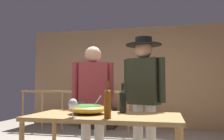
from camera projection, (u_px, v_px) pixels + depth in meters
name	position (u px, v px, depth m)	size (l,w,h in m)	color
back_wall	(135.00, 77.00, 6.31)	(5.84, 0.10, 2.65)	tan
framed_picture	(92.00, 70.00, 6.52)	(0.49, 0.03, 0.53)	#7C7CA7
stair_railing	(103.00, 105.00, 5.42)	(3.27, 0.10, 1.02)	#B2844C
tv_console	(98.00, 118.00, 6.09)	(0.90, 0.40, 0.52)	#38281E
flat_screen_tv	(98.00, 98.00, 6.10)	(0.59, 0.12, 0.43)	black
serving_table	(105.00, 122.00, 2.46)	(1.57, 0.77, 0.78)	#B2844C
salad_bowl	(87.00, 108.00, 2.54)	(0.40, 0.40, 0.20)	gold
wine_glass	(73.00, 104.00, 2.25)	(0.09, 0.09, 0.18)	silver
wine_bottle_amber	(108.00, 103.00, 2.20)	(0.07, 0.07, 0.35)	brown
wine_bottle_dark	(123.00, 101.00, 2.66)	(0.07, 0.07, 0.33)	black
mug_blue	(82.00, 106.00, 2.84)	(0.11, 0.07, 0.11)	#3866B2
person_standing_left	(93.00, 95.00, 3.23)	(0.55, 0.33, 1.63)	beige
person_standing_right	(144.00, 89.00, 3.08)	(0.55, 0.47, 1.72)	beige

